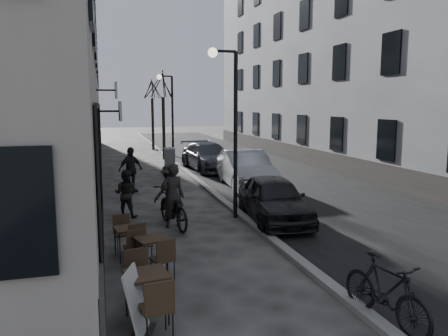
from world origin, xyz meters
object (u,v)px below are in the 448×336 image
car_mid (246,169)px  moped (386,291)px  streetlamp_far (169,110)px  pedestrian_far (131,170)px  streetlamp_near (230,115)px  car_near (274,199)px  tree_near (163,85)px  tree_far (152,88)px  pedestrian_near (126,193)px  bicycle (173,208)px  sign_board (138,309)px  car_far (208,156)px  pedestrian_mid (170,191)px  bistro_set_c (129,240)px  bistro_set_b (151,251)px  utility_cabinet (170,163)px  bistro_set_a (147,292)px

car_mid → moped: 11.54m
streetlamp_far → pedestrian_far: size_ratio=2.82×
streetlamp_near → car_near: size_ratio=1.28×
tree_near → moped: tree_near is taller
tree_far → pedestrian_far: 16.78m
pedestrian_near → moped: bearing=138.9°
pedestrian_near → tree_near: bearing=-78.0°
bicycle → moped: 6.87m
sign_board → pedestrian_near: pedestrian_near is taller
bicycle → car_far: size_ratio=0.43×
pedestrian_mid → car_near: 3.20m
tree_far → bicycle: (-1.92, -21.48, -4.11)m
streetlamp_far → tree_near: tree_near is taller
pedestrian_far → car_near: size_ratio=0.45×
bistro_set_c → car_near: car_near is taller
bistro_set_b → sign_board: (-0.48, -2.50, -0.02)m
utility_cabinet → bicycle: size_ratio=0.66×
pedestrian_far → tree_far: bearing=50.8°
car_near → car_mid: (0.85, 5.17, 0.10)m
bistro_set_c → car_far: (4.93, 12.61, 0.27)m
streetlamp_far → bistro_set_c: (-3.22, -14.78, -2.72)m
car_far → pedestrian_far: bearing=-136.9°
car_far → tree_far: bearing=92.9°
tree_near → car_mid: tree_near is taller
tree_near → moped: (0.45, -21.93, -4.11)m
bistro_set_c → pedestrian_near: pedestrian_near is taller
bistro_set_c → sign_board: (-0.07, -3.44, -0.02)m
pedestrian_far → pedestrian_mid: bearing=-107.5°
streetlamp_near → bistro_set_b: bearing=-127.1°
tree_far → bicycle: 21.96m
sign_board → car_far: 16.82m
pedestrian_mid → streetlamp_near: bearing=137.0°
car_mid → streetlamp_far: bearing=109.6°
streetlamp_near → streetlamp_far: (0.00, 12.00, 0.00)m
bistro_set_a → sign_board: (-0.18, -0.41, -0.07)m
streetlamp_near → car_near: streetlamp_near is taller
streetlamp_far → tree_far: 9.12m
streetlamp_far → tree_near: 3.36m
bistro_set_b → utility_cabinet: bearing=61.4°
streetlamp_far → bicycle: 12.88m
streetlamp_far → bistro_set_b: (-2.81, -15.72, -2.71)m
streetlamp_near → car_far: streetlamp_near is taller
bistro_set_a → utility_cabinet: utility_cabinet is taller
pedestrian_near → moped: size_ratio=0.81×
bistro_set_a → moped: (3.63, -1.12, 0.06)m
bistro_set_c → pedestrian_mid: 3.73m
tree_far → pedestrian_mid: size_ratio=3.47×
tree_near → pedestrian_mid: size_ratio=3.47×
pedestrian_near → pedestrian_mid: 1.36m
streetlamp_near → streetlamp_far: 12.00m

